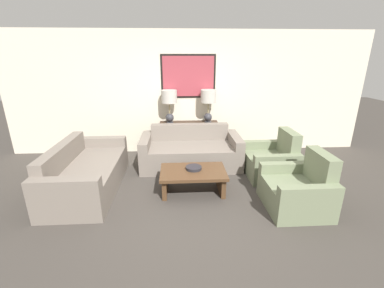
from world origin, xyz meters
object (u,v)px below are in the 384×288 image
console_table (189,138)px  decorative_bowl (194,168)px  couch_by_back_wall (191,152)px  armchair_near_back_wall (272,161)px  couch_by_side (86,174)px  coffee_table (193,176)px  table_lamp_right (208,100)px  table_lamp_left (169,100)px  armchair_near_camera (298,190)px

console_table → decorative_bowl: (-0.01, -1.70, 0.04)m
couch_by_back_wall → armchair_near_back_wall: 1.57m
console_table → armchair_near_back_wall: bearing=-39.4°
couch_by_side → console_table: bearing=41.0°
coffee_table → decorative_bowl: (0.01, 0.05, 0.13)m
armchair_near_back_wall → table_lamp_right: bearing=131.1°
couch_by_side → coffee_table: (1.76, -0.20, -0.00)m
couch_by_back_wall → table_lamp_right: bearing=57.7°
couch_by_back_wall → couch_by_side: size_ratio=1.00×
coffee_table → armchair_near_back_wall: (1.49, 0.54, 0.00)m
console_table → coffee_table: size_ratio=1.22×
table_lamp_left → armchair_near_back_wall: size_ratio=0.78×
couch_by_side → coffee_table: bearing=-6.6°
armchair_near_camera → table_lamp_left: bearing=129.5°
table_lamp_right → couch_by_back_wall: bearing=-122.3°
table_lamp_right → decorative_bowl: bearing=-104.0°
table_lamp_left → table_lamp_right: size_ratio=1.00×
console_table → decorative_bowl: console_table is taller
armchair_near_back_wall → armchair_near_camera: (0.00, -1.09, 0.00)m
couch_by_back_wall → armchair_near_camera: 2.20m
table_lamp_right → console_table: bearing=180.0°
console_table → armchair_near_camera: armchair_near_camera is taller
coffee_table → armchair_near_back_wall: bearing=20.1°
table_lamp_left → couch_by_side: 2.27m
console_table → table_lamp_right: 0.95m
couch_by_back_wall → armchair_near_camera: size_ratio=2.16×
table_lamp_right → coffee_table: (-0.44, -1.75, -0.94)m
decorative_bowl → couch_by_side: bearing=175.0°
table_lamp_left → table_lamp_right: bearing=0.0°
table_lamp_right → couch_by_side: (-2.20, -1.55, -0.94)m
table_lamp_right → decorative_bowl: table_lamp_right is taller
table_lamp_right → armchair_near_back_wall: 1.86m
armchair_near_camera → table_lamp_right: bearing=114.6°
table_lamp_left → table_lamp_right: 0.84m
console_table → couch_by_side: size_ratio=0.65×
couch_by_back_wall → console_table: bearing=90.0°
coffee_table → decorative_bowl: 0.14m
armchair_near_back_wall → table_lamp_left: bearing=147.4°
couch_by_back_wall → armchair_near_back_wall: bearing=-20.3°
table_lamp_left → couch_by_back_wall: bearing=-57.7°
couch_by_side → armchair_near_back_wall: (3.25, 0.34, -0.00)m
couch_by_back_wall → decorative_bowl: (-0.01, -1.04, 0.12)m
decorative_bowl → table_lamp_right: bearing=76.0°
couch_by_back_wall → armchair_near_camera: bearing=-48.0°
table_lamp_right → table_lamp_left: bearing=180.0°
table_lamp_left → armchair_near_camera: table_lamp_left is taller
table_lamp_left → armchair_near_camera: bearing=-50.5°
couch_by_side → decorative_bowl: (1.77, -0.15, 0.12)m
table_lamp_left → decorative_bowl: bearing=-76.4°
table_lamp_left → couch_by_side: bearing=-131.3°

